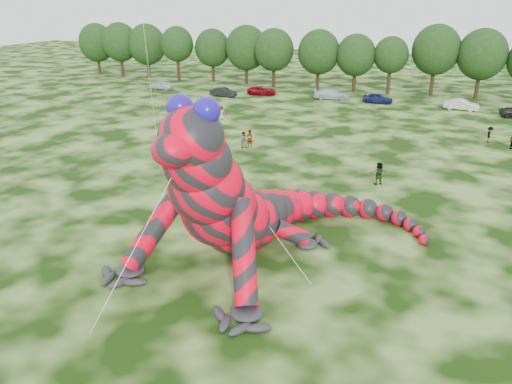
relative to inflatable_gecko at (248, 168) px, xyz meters
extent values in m
plane|color=#16330A|center=(0.40, -2.40, -5.00)|extent=(240.00, 240.00, 0.00)
cylinder|color=silver|center=(-11.23, 7.82, 4.24)|extent=(0.02, 0.02, 18.96)
cylinder|color=#382314|center=(-12.07, 9.78, -4.88)|extent=(0.08, 0.08, 0.24)
imported|color=silver|center=(-33.55, 46.10, -4.37)|extent=(3.81, 1.83, 1.25)
imported|color=black|center=(-21.59, 43.77, -4.32)|extent=(4.25, 1.88, 1.36)
imported|color=maroon|center=(-16.63, 47.32, -4.37)|extent=(4.81, 2.79, 1.26)
imported|color=silver|center=(-5.76, 47.50, -4.24)|extent=(5.54, 3.15, 1.51)
imported|color=#131C49|center=(1.05, 47.08, -4.28)|extent=(4.26, 1.83, 1.43)
imported|color=beige|center=(12.19, 46.36, -4.27)|extent=(4.59, 2.24, 1.45)
imported|color=gray|center=(14.88, 30.33, -4.16)|extent=(0.63, 1.08, 1.68)
imported|color=gray|center=(-15.51, 29.93, -4.17)|extent=(0.89, 0.67, 1.66)
imported|color=gray|center=(-8.30, 19.40, -4.17)|extent=(0.98, 0.88, 1.66)
imported|color=gray|center=(5.90, 13.65, -4.07)|extent=(1.72, 1.45, 1.86)
imported|color=gray|center=(-7.80, 19.86, -4.10)|extent=(0.77, 0.75, 1.79)
camera|label=1|loc=(10.22, -25.32, 9.26)|focal=35.00mm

